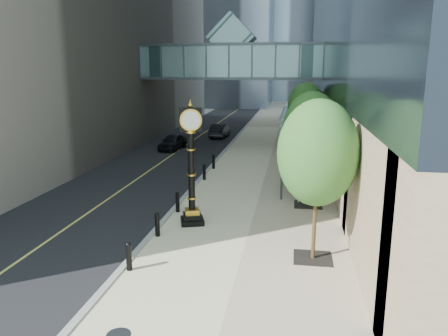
{
  "coord_description": "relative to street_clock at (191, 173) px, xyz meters",
  "views": [
    {
      "loc": [
        2.75,
        -12.24,
        6.84
      ],
      "look_at": [
        -0.24,
        6.3,
        2.58
      ],
      "focal_mm": 35.0,
      "sensor_mm": 36.0,
      "label": 1
    }
  ],
  "objects": [
    {
      "name": "ground",
      "position": [
        1.63,
        -5.93,
        -2.41
      ],
      "size": [
        320.0,
        320.0,
        0.0
      ],
      "primitive_type": "plane",
      "color": "gray",
      "rests_on": "ground"
    },
    {
      "name": "road",
      "position": [
        -5.37,
        34.07,
        -2.4
      ],
      "size": [
        8.0,
        180.0,
        0.02
      ],
      "primitive_type": "cube",
      "color": "black",
      "rests_on": "ground"
    },
    {
      "name": "sidewalk",
      "position": [
        2.63,
        34.07,
        -2.38
      ],
      "size": [
        8.0,
        180.0,
        0.06
      ],
      "primitive_type": "cube",
      "color": "beige",
      "rests_on": "ground"
    },
    {
      "name": "curb",
      "position": [
        -1.37,
        34.07,
        -2.37
      ],
      "size": [
        0.25,
        180.0,
        0.07
      ],
      "primitive_type": "cube",
      "color": "gray",
      "rests_on": "ground"
    },
    {
      "name": "skywalk",
      "position": [
        -1.37,
        22.07,
        5.31
      ],
      "size": [
        17.0,
        4.2,
        5.8
      ],
      "color": "#456C6F",
      "rests_on": "ground"
    },
    {
      "name": "entrance_canopy",
      "position": [
        5.11,
        8.07,
        1.79
      ],
      "size": [
        3.0,
        8.0,
        4.38
      ],
      "color": "#383F44",
      "rests_on": "ground"
    },
    {
      "name": "bollard_row",
      "position": [
        -1.07,
        3.07,
        -1.9
      ],
      "size": [
        0.2,
        16.2,
        0.9
      ],
      "color": "black",
      "rests_on": "sidewalk"
    },
    {
      "name": "street_trees",
      "position": [
        5.23,
        9.67,
        1.46
      ],
      "size": [
        2.83,
        28.76,
        5.82
      ],
      "color": "black",
      "rests_on": "sidewalk"
    },
    {
      "name": "street_clock",
      "position": [
        0.0,
        0.0,
        0.0
      ],
      "size": [
        1.28,
        1.28,
        5.41
      ],
      "rotation": [
        0.0,
        0.0,
        0.31
      ],
      "color": "black",
      "rests_on": "sidewalk"
    },
    {
      "name": "pedestrian",
      "position": [
        4.91,
        3.98,
        -1.38
      ],
      "size": [
        0.74,
        0.52,
        1.92
      ],
      "primitive_type": "imported",
      "rotation": [
        0.0,
        0.0,
        3.22
      ],
      "color": "#BAB4AA",
      "rests_on": "sidewalk"
    },
    {
      "name": "car_near",
      "position": [
        -5.99,
        18.1,
        -1.72
      ],
      "size": [
        1.93,
        4.01,
        1.32
      ],
      "primitive_type": "imported",
      "rotation": [
        0.0,
        0.0,
        -0.1
      ],
      "color": "black",
      "rests_on": "road"
    },
    {
      "name": "car_far",
      "position": [
        -3.1,
        25.71,
        -1.7
      ],
      "size": [
        1.7,
        4.24,
        1.37
      ],
      "primitive_type": "imported",
      "rotation": [
        0.0,
        0.0,
        3.08
      ],
      "color": "black",
      "rests_on": "road"
    }
  ]
}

